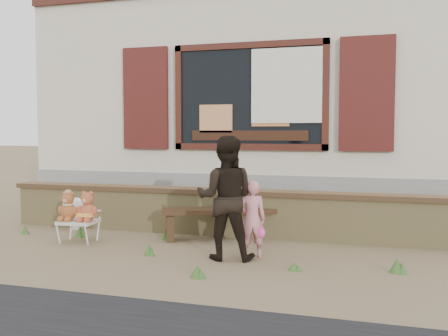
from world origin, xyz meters
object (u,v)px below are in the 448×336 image
(teddy_bear_left, at_px, (68,206))
(adult, at_px, (226,198))
(folding_chair, at_px, (78,223))
(bench, at_px, (224,217))
(teddy_bear_right, at_px, (88,206))
(child, at_px, (252,219))

(teddy_bear_left, xyz_separation_m, adult, (2.32, -0.29, 0.23))
(folding_chair, bearing_deg, teddy_bear_left, -180.00)
(teddy_bear_left, bearing_deg, bench, 14.98)
(teddy_bear_right, bearing_deg, folding_chair, 180.00)
(teddy_bear_right, distance_m, adult, 2.08)
(folding_chair, bearing_deg, teddy_bear_right, -0.00)
(folding_chair, height_order, teddy_bear_right, teddy_bear_right)
(teddy_bear_right, relative_size, child, 0.45)
(child, bearing_deg, folding_chair, -23.27)
(teddy_bear_right, bearing_deg, bench, 17.23)
(teddy_bear_left, distance_m, child, 2.60)
(child, bearing_deg, teddy_bear_right, -23.87)
(adult, bearing_deg, bench, -80.91)
(teddy_bear_left, height_order, child, child)
(teddy_bear_right, xyz_separation_m, child, (2.32, -0.17, -0.04))
(bench, xyz_separation_m, adult, (0.35, -1.06, 0.40))
(folding_chair, height_order, teddy_bear_left, teddy_bear_left)
(bench, relative_size, adult, 1.17)
(bench, xyz_separation_m, teddy_bear_right, (-1.69, -0.74, 0.18))
(child, bearing_deg, bench, -74.92)
(bench, height_order, teddy_bear_left, teddy_bear_left)
(teddy_bear_left, xyz_separation_m, child, (2.59, -0.14, -0.03))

